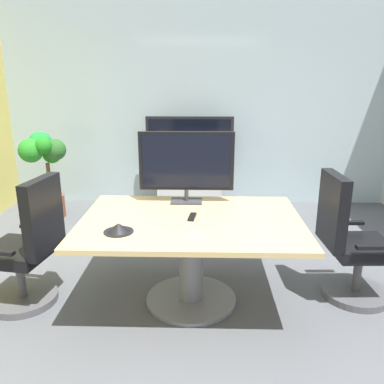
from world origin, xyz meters
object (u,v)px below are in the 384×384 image
tv_monitor (186,163)px  wall_display_unit (190,178)px  conference_table (191,241)px  potted_plant (45,164)px  office_chair_left (28,253)px  office_chair_right (349,248)px  conference_phone (118,228)px  remote_control (192,217)px

tv_monitor → wall_display_unit: size_ratio=0.64×
conference_table → potted_plant: (-1.97, 2.02, 0.19)m
wall_display_unit → office_chair_left: bearing=-115.9°
conference_table → office_chair_right: office_chair_right is taller
conference_table → wall_display_unit: 2.46m
tv_monitor → conference_phone: tv_monitor is taller
office_chair_right → potted_plant: bearing=57.5°
office_chair_right → remote_control: 1.35m
conference_table → office_chair_left: bearing=-176.8°
conference_phone → remote_control: size_ratio=1.29×
office_chair_left → office_chair_right: 2.65m
office_chair_left → office_chair_right: bearing=102.9°
office_chair_left → wall_display_unit: size_ratio=0.83×
wall_display_unit → potted_plant: (-1.87, -0.44, 0.29)m
wall_display_unit → conference_phone: size_ratio=5.95×
potted_plant → remote_control: bearing=-45.2°
office_chair_left → office_chair_right: (2.65, 0.18, 0.00)m
office_chair_left → wall_display_unit: 2.81m
potted_plant → remote_control: size_ratio=6.75×
office_chair_left → tv_monitor: (1.27, 0.52, 0.64)m
office_chair_right → conference_phone: office_chair_right is taller
office_chair_left → conference_phone: bearing=83.7°
office_chair_left → potted_plant: (-0.65, 2.09, 0.28)m
office_chair_right → office_chair_left: bearing=91.5°
wall_display_unit → tv_monitor: bearing=-88.9°
tv_monitor → office_chair_right: bearing=-13.7°
conference_table → conference_phone: size_ratio=8.02×
conference_table → tv_monitor: tv_monitor is taller
tv_monitor → potted_plant: size_ratio=0.73×
conference_table → office_chair_right: 1.33m
office_chair_right → wall_display_unit: bearing=28.7°
office_chair_right → potted_plant: 3.82m
office_chair_right → potted_plant: size_ratio=0.95×
wall_display_unit → conference_phone: bearing=-98.9°
office_chair_right → conference_phone: bearing=99.8°
potted_plant → conference_phone: size_ratio=5.21×
office_chair_right → potted_plant: potted_plant is taller
potted_plant → conference_phone: potted_plant is taller
office_chair_right → remote_control: size_ratio=6.41×
office_chair_right → remote_control: (-1.31, -0.08, 0.29)m
office_chair_left → conference_phone: office_chair_left is taller
potted_plant → conference_table: bearing=-45.7°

